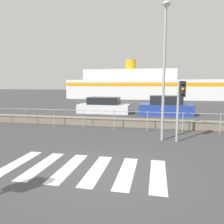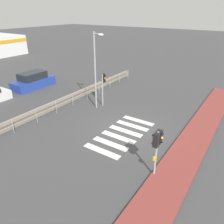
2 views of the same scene
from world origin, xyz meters
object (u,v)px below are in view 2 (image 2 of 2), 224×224
at_px(traffic_light_near, 157,142).
at_px(streetlamp, 96,63).
at_px(traffic_light_far, 103,83).
at_px(parked_car_blue, 33,81).

bearing_deg(traffic_light_near, streetlamp, 55.64).
bearing_deg(traffic_light_far, parked_car_blue, 91.81).
bearing_deg(traffic_light_near, parked_car_blue, 71.28).
distance_m(traffic_light_far, parked_car_blue, 8.79).
bearing_deg(parked_car_blue, streetlamp, -93.08).
relative_size(traffic_light_near, traffic_light_far, 0.91).
xyz_separation_m(traffic_light_near, traffic_light_far, (5.61, 7.07, 0.07)).
height_order(traffic_light_near, streetlamp, streetlamp).
bearing_deg(parked_car_blue, traffic_light_far, -88.19).
bearing_deg(traffic_light_far, streetlamp, 175.45).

